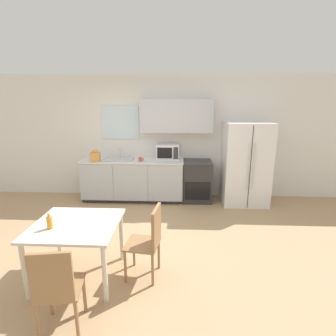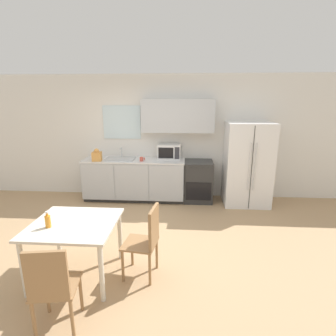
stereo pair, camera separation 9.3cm
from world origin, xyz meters
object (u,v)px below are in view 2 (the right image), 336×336
dining_table (75,230)px  dining_chair_side (147,237)px  refrigerator (247,164)px  coffee_mug (142,159)px  microwave (169,152)px  drink_bottle (48,221)px  dining_chair_near (52,285)px  oven_range (198,181)px

dining_table → dining_chair_side: bearing=3.7°
refrigerator → coffee_mug: refrigerator is taller
microwave → drink_bottle: 3.19m
dining_chair_near → drink_bottle: same height
refrigerator → drink_bottle: bearing=-136.2°
microwave → dining_table: microwave is taller
oven_range → dining_chair_near: dining_chair_near is taller
oven_range → dining_chair_side: bearing=-105.5°
microwave → dining_chair_near: microwave is taller
refrigerator → microwave: size_ratio=3.49×
dining_table → coffee_mug: bearing=80.8°
drink_bottle → oven_range: bearing=56.7°
dining_table → drink_bottle: (-0.25, -0.13, 0.18)m
coffee_mug → oven_range: bearing=8.0°
refrigerator → coffee_mug: size_ratio=15.80×
drink_bottle → dining_table: bearing=28.6°
dining_table → microwave: bearing=70.9°
coffee_mug → microwave: bearing=26.2°
oven_range → dining_chair_side: (-0.73, -2.64, 0.10)m
dining_chair_near → refrigerator: bearing=45.4°
dining_chair_near → dining_chair_side: same height
microwave → drink_bottle: microwave is taller
oven_range → coffee_mug: coffee_mug is taller
dining_chair_near → coffee_mug: bearing=76.4°
microwave → dining_chair_near: 3.78m
oven_range → dining_table: oven_range is taller
dining_chair_side → drink_bottle: (-1.13, -0.19, 0.27)m
refrigerator → dining_table: 3.71m
oven_range → dining_chair_near: bearing=-112.7°
oven_range → microwave: 0.91m
coffee_mug → dining_chair_near: 3.41m
drink_bottle → refrigerator: bearing=43.8°
refrigerator → drink_bottle: (-2.87, -2.75, -0.05)m
oven_range → dining_table: (-1.61, -2.70, 0.19)m
microwave → oven_range: bearing=-9.4°
microwave → dining_table: 3.00m
dining_chair_near → drink_bottle: size_ratio=4.70×
coffee_mug → dining_table: coffee_mug is taller
dining_chair_near → dining_table: bearing=90.1°
refrigerator → dining_chair_side: 3.11m
microwave → refrigerator: bearing=-6.5°
coffee_mug → dining_chair_side: coffee_mug is taller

